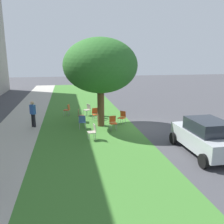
% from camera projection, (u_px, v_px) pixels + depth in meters
% --- Properties ---
extents(ground, '(80.00, 80.00, 0.00)m').
position_uv_depth(ground, '(138.00, 126.00, 15.38)').
color(ground, '#424247').
extents(grass_verge, '(48.00, 6.00, 0.01)m').
position_uv_depth(grass_verge, '(89.00, 129.00, 14.78)').
color(grass_verge, '#3D752D').
rests_on(grass_verge, ground).
extents(sidewalk_strip, '(48.00, 2.80, 0.01)m').
position_uv_depth(sidewalk_strip, '(15.00, 133.00, 13.97)').
color(sidewalk_strip, '#ADA89E').
rests_on(sidewalk_strip, ground).
extents(street_tree, '(4.62, 4.62, 5.59)m').
position_uv_depth(street_tree, '(100.00, 66.00, 14.68)').
color(street_tree, brown).
rests_on(street_tree, ground).
extents(chair_0, '(0.45, 0.45, 0.88)m').
position_uv_depth(chair_0, '(80.00, 115.00, 16.31)').
color(chair_0, brown).
rests_on(chair_0, ground).
extents(chair_1, '(0.57, 0.58, 0.88)m').
position_uv_depth(chair_1, '(88.00, 109.00, 18.12)').
color(chair_1, '#ADA393').
rests_on(chair_1, ground).
extents(chair_2, '(0.54, 0.55, 0.88)m').
position_uv_depth(chair_2, '(100.00, 109.00, 17.93)').
color(chair_2, '#335184').
rests_on(chair_2, ground).
extents(chair_3, '(0.46, 0.46, 0.88)m').
position_uv_depth(chair_3, '(98.00, 111.00, 17.35)').
color(chair_3, brown).
rests_on(chair_3, ground).
extents(chair_4, '(0.53, 0.53, 0.88)m').
position_uv_depth(chair_4, '(67.00, 109.00, 18.04)').
color(chair_4, '#C64C1E').
rests_on(chair_4, ground).
extents(chair_5, '(0.47, 0.47, 0.88)m').
position_uv_depth(chair_5, '(93.00, 131.00, 12.82)').
color(chair_5, '#ADA393').
rests_on(chair_5, ground).
extents(chair_6, '(0.59, 0.59, 0.88)m').
position_uv_depth(chair_6, '(122.00, 117.00, 15.81)').
color(chair_6, '#C64C1E').
rests_on(chair_6, ground).
extents(chair_7, '(0.51, 0.50, 0.88)m').
position_uv_depth(chair_7, '(95.00, 113.00, 16.75)').
color(chair_7, '#C64C1E').
rests_on(chair_7, ground).
extents(chair_8, '(0.44, 0.44, 0.88)m').
position_uv_depth(chair_8, '(113.00, 122.00, 14.54)').
color(chair_8, '#C64C1E').
rests_on(chair_8, ground).
extents(chair_9, '(0.43, 0.42, 0.88)m').
position_uv_depth(chair_9, '(82.00, 121.00, 14.73)').
color(chair_9, '#335184').
rests_on(chair_9, ground).
extents(parked_car, '(3.70, 1.92, 1.65)m').
position_uv_depth(parked_car, '(205.00, 136.00, 10.94)').
color(parked_car, '#ADB2B7').
rests_on(parked_car, ground).
extents(pedestrian_1, '(0.39, 0.40, 1.69)m').
position_uv_depth(pedestrian_1, '(33.00, 113.00, 15.07)').
color(pedestrian_1, black).
rests_on(pedestrian_1, ground).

